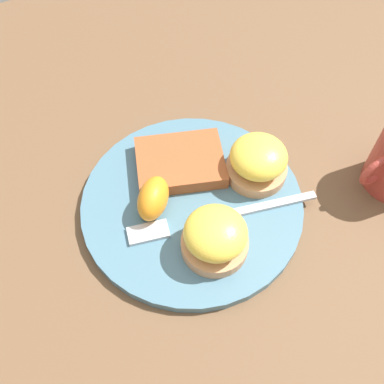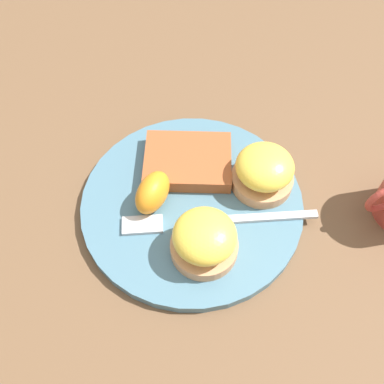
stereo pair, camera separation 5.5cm
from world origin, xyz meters
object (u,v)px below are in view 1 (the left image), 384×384
object	(u,v)px
sandwich_benedict_right	(257,160)
sandwich_benedict_left	(215,237)
fork	(211,218)
orange_wedge	(153,198)
hashbrown_patty	(180,162)

from	to	relation	value
sandwich_benedict_right	sandwich_benedict_left	bearing A→B (deg)	36.17
fork	sandwich_benedict_right	bearing A→B (deg)	-156.44
sandwich_benedict_left	sandwich_benedict_right	xyz separation A→B (m)	(-0.10, -0.07, 0.00)
sandwich_benedict_left	fork	size ratio (longest dim) A/B	0.33
sandwich_benedict_right	fork	size ratio (longest dim) A/B	0.33
sandwich_benedict_left	orange_wedge	distance (m)	0.09
orange_wedge	fork	size ratio (longest dim) A/B	0.25
sandwich_benedict_left	orange_wedge	bearing A→B (deg)	-63.71
sandwich_benedict_right	hashbrown_patty	distance (m)	0.10
sandwich_benedict_left	orange_wedge	size ratio (longest dim) A/B	1.32
fork	sandwich_benedict_left	bearing A→B (deg)	67.47
sandwich_benedict_left	hashbrown_patty	distance (m)	0.13
hashbrown_patty	sandwich_benedict_left	bearing A→B (deg)	82.50
sandwich_benedict_right	orange_wedge	distance (m)	0.14
sandwich_benedict_left	sandwich_benedict_right	world-z (taller)	same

